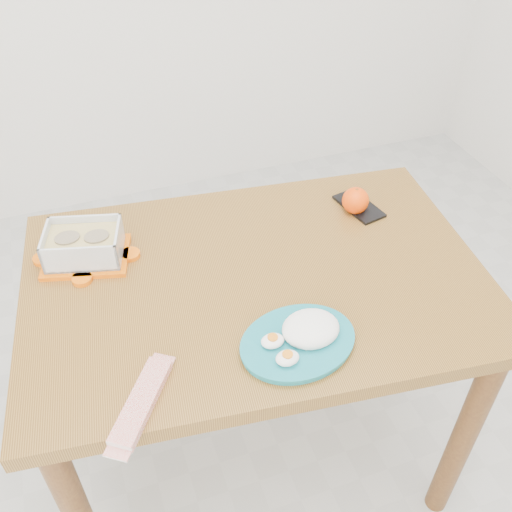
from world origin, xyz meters
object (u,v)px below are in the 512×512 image
object	(u,v)px
dining_table	(256,309)
rice_plate	(302,336)
food_container	(84,245)
orange_fruit	(355,200)
smartphone	(359,206)

from	to	relation	value
dining_table	rice_plate	xyz separation A→B (m)	(0.02, -0.22, 0.14)
dining_table	food_container	bearing A→B (deg)	158.55
dining_table	rice_plate	world-z (taller)	rice_plate
dining_table	rice_plate	distance (m)	0.26
food_container	orange_fruit	world-z (taller)	food_container
food_container	orange_fruit	bearing A→B (deg)	11.29
dining_table	smartphone	size ratio (longest dim) A/B	7.97
orange_fruit	rice_plate	bearing A→B (deg)	-129.75
dining_table	orange_fruit	xyz separation A→B (m)	(0.33, 0.15, 0.15)
dining_table	smartphone	bearing A→B (deg)	30.89
food_container	smartphone	distance (m)	0.72
smartphone	rice_plate	bearing A→B (deg)	-142.21
orange_fruit	rice_plate	world-z (taller)	orange_fruit
dining_table	food_container	world-z (taller)	food_container
orange_fruit	rice_plate	size ratio (longest dim) A/B	0.26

